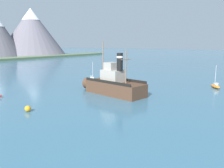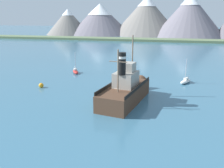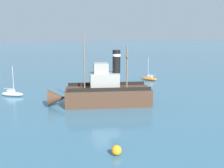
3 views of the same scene
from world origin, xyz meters
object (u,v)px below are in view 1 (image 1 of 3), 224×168
old_tugboat (113,84)px  sailboat_white (92,79)px  sailboat_orange (215,86)px  mooring_buoy (28,109)px

old_tugboat → sailboat_white: (9.57, 12.86, -1.40)m
old_tugboat → sailboat_orange: bearing=-40.2°
old_tugboat → sailboat_orange: old_tugboat is taller
old_tugboat → sailboat_white: old_tugboat is taller
sailboat_orange → mooring_buoy: 38.55m
old_tugboat → sailboat_white: bearing=53.3°
old_tugboat → sailboat_orange: (17.54, -14.82, -1.40)m
sailboat_orange → sailboat_white: size_ratio=1.00×
old_tugboat → mooring_buoy: old_tugboat is taller
old_tugboat → mooring_buoy: 16.89m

